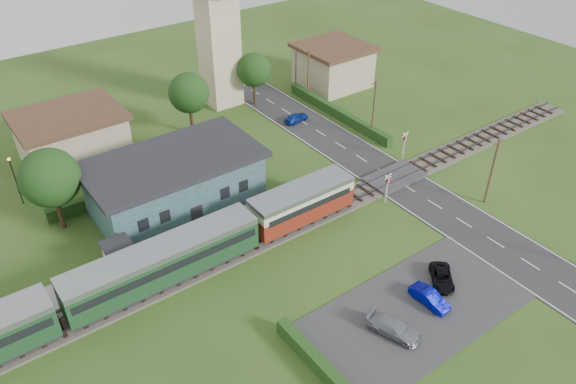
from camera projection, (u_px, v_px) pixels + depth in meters
ground at (332, 224)px, 51.43m from camera, size 120.00×120.00×0.00m
railway_track at (318, 213)px, 52.69m from camera, size 76.00×3.20×0.49m
road at (408, 188)px, 56.24m from camera, size 6.00×70.00×0.05m
car_park at (417, 310)px, 42.71m from camera, size 17.00×9.00×0.08m
crossing_deck at (394, 177)px, 57.45m from camera, size 6.20×3.40×0.45m
platform at (208, 234)px, 49.93m from camera, size 30.00×3.00×0.45m
equipment_hut at (119, 256)px, 45.20m from camera, size 2.30×2.30×2.55m
station_building at (175, 182)px, 52.37m from camera, size 16.00×9.00×5.30m
train at (125, 278)px, 42.46m from camera, size 43.20×2.90×3.40m
church_tower at (217, 24)px, 66.60m from camera, size 6.00×6.00×17.60m
house_west at (72, 137)px, 59.21m from camera, size 10.80×8.80×5.50m
house_east at (333, 65)px, 75.42m from camera, size 8.80×8.80×5.50m
hedge_carpark at (320, 365)px, 37.81m from camera, size 0.80×9.00×1.20m
hedge_roadside at (338, 113)px, 68.57m from camera, size 0.80×18.00×1.20m
hedge_station at (157, 178)px, 56.53m from camera, size 22.00×0.80×1.30m
tree_a at (50, 178)px, 48.01m from camera, size 5.20×5.20×8.00m
tree_b at (189, 93)px, 62.88m from camera, size 4.60×4.60×7.34m
tree_c at (254, 70)px, 69.24m from camera, size 4.20×4.20×6.78m
utility_pole_b at (492, 171)px, 52.22m from camera, size 1.40×0.22×7.00m
utility_pole_c at (374, 108)px, 62.85m from camera, size 1.40×0.22×7.00m
utility_pole_d at (308, 74)px, 70.82m from camera, size 1.40×0.22×7.00m
crossing_signal_near at (387, 184)px, 53.02m from camera, size 0.84×0.28×3.28m
crossing_signal_far at (405, 142)px, 59.69m from camera, size 0.84×0.28×3.28m
streetlamp_west at (15, 177)px, 52.37m from camera, size 0.30×0.30×5.15m
streetlamp_east at (296, 63)px, 75.35m from camera, size 0.30×0.30×5.15m
car_on_road at (296, 118)px, 67.60m from camera, size 3.29×1.68×1.07m
car_park_blue at (429, 298)px, 42.93m from camera, size 1.28×3.41×1.11m
car_park_silver at (394, 328)px, 40.45m from camera, size 2.88×4.34×1.17m
car_park_dark at (442, 278)px, 44.84m from camera, size 3.52×3.76×0.98m
pedestrian_near at (284, 198)px, 52.55m from camera, size 0.73×0.59×1.72m
pedestrian_far at (142, 250)px, 46.32m from camera, size 1.02×1.13×1.89m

